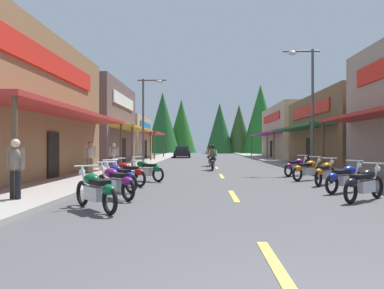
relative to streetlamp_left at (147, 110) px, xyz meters
name	(u,v)px	position (x,y,z in m)	size (l,w,h in m)	color
ground	(214,165)	(4.82, 4.21, -4.08)	(9.44, 82.61, 0.10)	#4C4C4F
sidewalk_left	(140,163)	(-1.27, 4.21, -3.97)	(2.75, 82.61, 0.12)	#9E9991
sidewalk_right	(289,163)	(10.92, 4.21, -3.97)	(2.75, 82.61, 0.12)	gray
centerline_dashes	(213,162)	(4.82, 7.74, -4.02)	(0.16, 56.84, 0.01)	#E0C64C
storefront_left_middle	(73,124)	(-6.83, 4.18, -0.73)	(10.24, 9.95, 6.61)	brown
storefront_left_far	(113,138)	(-6.31, 15.16, -1.65)	(9.23, 9.74, 4.75)	tan
storefront_right_middle	(360,130)	(16.29, 3.44, -1.30)	(9.87, 13.18, 5.45)	brown
storefront_right_far	(302,132)	(15.98, 18.60, -0.89)	(9.24, 13.70, 6.27)	tan
streetlamp_left	(147,110)	(0.00, 0.00, 0.00)	(2.03, 0.30, 6.20)	#474C51
streetlamp_right	(308,94)	(9.67, -5.00, 0.34)	(2.03, 0.30, 6.82)	#474C51
motorcycle_parked_right_1	(364,183)	(8.31, -14.71, -3.54)	(1.71, 1.45, 1.04)	black
motorcycle_parked_right_2	(345,177)	(8.49, -13.01, -3.54)	(1.79, 1.34, 1.04)	black
motorcycle_parked_right_3	(325,172)	(8.60, -10.82, -3.54)	(1.38, 1.76, 1.04)	black
motorcycle_parked_right_4	(308,169)	(8.47, -9.07, -3.54)	(1.75, 1.39, 1.04)	black
motorcycle_parked_right_5	(297,166)	(8.56, -6.91, -3.54)	(1.64, 1.53, 1.04)	black
motorcycle_parked_left_0	(96,190)	(1.40, -16.31, -3.54)	(1.49, 1.67, 1.04)	black
motorcycle_parked_left_1	(115,181)	(1.37, -14.45, -3.54)	(1.55, 1.62, 1.04)	black
motorcycle_parked_left_2	(119,177)	(1.11, -12.90, -3.54)	(1.59, 1.57, 1.04)	black
motorcycle_parked_left_3	(128,173)	(1.05, -11.29, -3.54)	(1.70, 1.45, 1.04)	black
motorcycle_parked_left_4	(146,170)	(1.47, -9.58, -3.54)	(1.78, 1.35, 1.04)	black
rider_cruising_lead	(213,160)	(4.51, -2.94, -3.37)	(0.60, 2.14, 1.57)	black
rider_cruising_trailing	(210,157)	(4.44, 1.22, -3.37)	(0.60, 2.14, 1.57)	black
pedestrian_by_shop	(15,166)	(-1.00, -15.43, -3.05)	(0.55, 0.36, 1.69)	black
pedestrian_waiting	(114,155)	(-1.41, -3.68, -3.07)	(0.53, 0.38, 1.65)	#333F8C
pedestrian_strolling	(90,156)	(-1.79, -6.96, -3.02)	(0.54, 0.37, 1.73)	#726659
parked_car_curbside	(182,152)	(1.30, 19.22, -3.34)	(2.21, 4.37, 1.40)	black
treeline_backdrop	(212,125)	(5.76, 45.91, 1.61)	(26.20, 13.36, 13.25)	#236723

